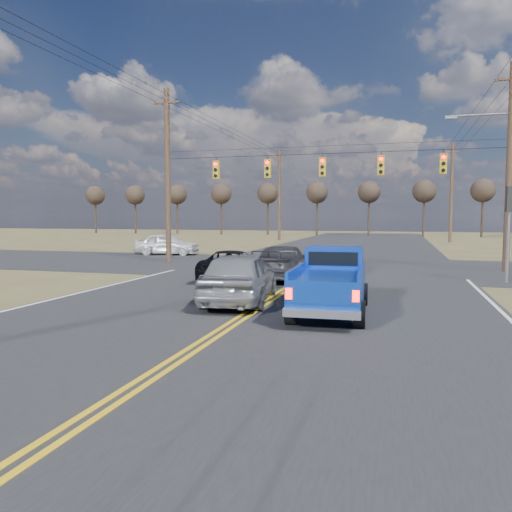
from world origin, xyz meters
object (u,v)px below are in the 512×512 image
(black_suv, at_px, (231,265))
(cross_car_west, at_px, (167,244))
(white_car_queue, at_px, (339,259))
(silver_suv, at_px, (240,277))
(dgrey_car_queue, at_px, (283,263))
(pickup_truck, at_px, (332,282))

(black_suv, bearing_deg, cross_car_west, -60.35)
(white_car_queue, bearing_deg, cross_car_west, -34.03)
(silver_suv, bearing_deg, dgrey_car_queue, -97.04)
(black_suv, relative_size, cross_car_west, 1.03)
(silver_suv, distance_m, black_suv, 5.63)
(cross_car_west, bearing_deg, black_suv, -148.40)
(pickup_truck, xyz_separation_m, dgrey_car_queue, (-2.99, 6.92, -0.16))
(pickup_truck, distance_m, dgrey_car_queue, 7.53)
(white_car_queue, height_order, cross_car_west, cross_car_west)
(pickup_truck, height_order, black_suv, pickup_truck)
(silver_suv, bearing_deg, cross_car_west, -64.50)
(pickup_truck, xyz_separation_m, silver_suv, (-2.99, 0.89, -0.06))
(black_suv, xyz_separation_m, white_car_queue, (4.08, 4.11, 0.03))
(silver_suv, xyz_separation_m, white_car_queue, (2.02, 9.35, -0.15))
(pickup_truck, distance_m, cross_car_west, 22.43)
(black_suv, distance_m, white_car_queue, 5.79)
(dgrey_car_queue, bearing_deg, black_suv, 16.22)
(black_suv, bearing_deg, dgrey_car_queue, -166.20)
(dgrey_car_queue, bearing_deg, pickup_truck, 108.64)
(cross_car_west, bearing_deg, pickup_truck, -147.43)
(pickup_truck, bearing_deg, black_suv, 127.08)
(dgrey_car_queue, height_order, cross_car_west, cross_car_west)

